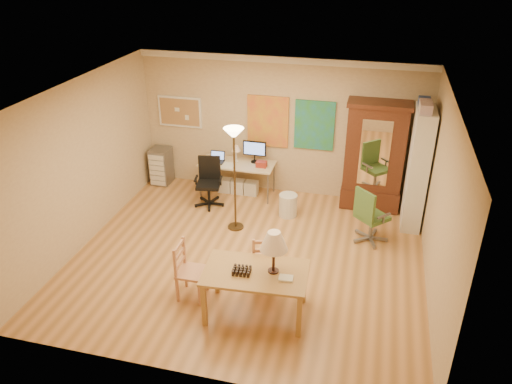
% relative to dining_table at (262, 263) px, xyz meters
% --- Properties ---
extents(floor, '(5.50, 5.50, 0.00)m').
position_rel_dining_table_xyz_m(floor, '(-0.53, 1.23, -0.82)').
color(floor, '#A16C39').
rests_on(floor, ground).
extents(crown_molding, '(5.50, 0.08, 0.12)m').
position_rel_dining_table_xyz_m(crown_molding, '(-0.53, 3.69, 1.82)').
color(crown_molding, white).
rests_on(crown_molding, floor).
extents(corkboard, '(0.90, 0.04, 0.62)m').
position_rel_dining_table_xyz_m(corkboard, '(-2.58, 3.70, 0.68)').
color(corkboard, '#9E6E4A').
rests_on(corkboard, floor).
extents(art_panel_left, '(0.80, 0.04, 1.00)m').
position_rel_dining_table_xyz_m(art_panel_left, '(-0.78, 3.70, 0.63)').
color(art_panel_left, gold).
rests_on(art_panel_left, floor).
extents(art_panel_right, '(0.75, 0.04, 0.95)m').
position_rel_dining_table_xyz_m(art_panel_right, '(0.12, 3.70, 0.63)').
color(art_panel_right, teal).
rests_on(art_panel_right, floor).
extents(dining_table, '(1.43, 0.92, 1.29)m').
position_rel_dining_table_xyz_m(dining_table, '(0.00, 0.00, 0.00)').
color(dining_table, olive).
rests_on(dining_table, floor).
extents(ladder_chair_back, '(0.50, 0.48, 0.89)m').
position_rel_dining_table_xyz_m(ladder_chair_back, '(-0.09, 0.61, -0.40)').
color(ladder_chair_back, tan).
rests_on(ladder_chair_back, floor).
extents(ladder_chair_left, '(0.39, 0.41, 0.87)m').
position_rel_dining_table_xyz_m(ladder_chair_left, '(-1.07, 0.11, -0.41)').
color(ladder_chair_left, tan).
rests_on(ladder_chair_left, floor).
extents(torchiere_lamp, '(0.34, 0.34, 1.86)m').
position_rel_dining_table_xyz_m(torchiere_lamp, '(-0.98, 2.08, 0.68)').
color(torchiere_lamp, '#41311A').
rests_on(torchiere_lamp, floor).
extents(computer_desk, '(1.46, 0.64, 1.10)m').
position_rel_dining_table_xyz_m(computer_desk, '(-1.28, 3.38, -0.41)').
color(computer_desk, '#C6BA91').
rests_on(computer_desk, floor).
extents(office_chair_black, '(0.58, 0.58, 0.94)m').
position_rel_dining_table_xyz_m(office_chair_black, '(-1.71, 2.79, -0.57)').
color(office_chair_black, black).
rests_on(office_chair_black, floor).
extents(office_chair_green, '(0.64, 0.64, 0.99)m').
position_rel_dining_table_xyz_m(office_chair_green, '(1.33, 2.21, -0.55)').
color(office_chair_green, slate).
rests_on(office_chair_green, floor).
extents(drawer_cart, '(0.38, 0.45, 0.75)m').
position_rel_dining_table_xyz_m(drawer_cart, '(-2.98, 3.46, -0.44)').
color(drawer_cart, slate).
rests_on(drawer_cart, floor).
extents(armoire, '(1.12, 0.53, 2.06)m').
position_rel_dining_table_xyz_m(armoire, '(1.28, 3.47, 0.08)').
color(armoire, '#3C1A10').
rests_on(armoire, floor).
extents(bookshelf, '(0.32, 0.85, 2.12)m').
position_rel_dining_table_xyz_m(bookshelf, '(2.02, 3.03, 0.24)').
color(bookshelf, white).
rests_on(bookshelf, floor).
extents(wastebin, '(0.34, 0.34, 0.42)m').
position_rel_dining_table_xyz_m(wastebin, '(-0.16, 2.74, -0.61)').
color(wastebin, silver).
rests_on(wastebin, floor).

